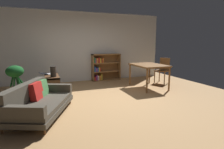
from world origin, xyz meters
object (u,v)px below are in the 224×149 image
media_console (52,85)px  desk_speaker (53,71)px  fabric_couch (38,101)px  potted_floor_plant (15,75)px  open_laptop (48,74)px  bookshelf (104,67)px  dining_chair_near (163,69)px  dining_table (149,67)px

media_console → desk_speaker: 0.53m
fabric_couch → potted_floor_plant: 1.97m
open_laptop → bookshelf: (2.19, 1.22, -0.07)m
fabric_couch → dining_chair_near: 4.77m
dining_table → bookshelf: bearing=120.0°
desk_speaker → potted_floor_plant: bearing=153.6°
open_laptop → potted_floor_plant: bearing=177.7°
dining_table → bookshelf: 2.05m
potted_floor_plant → dining_table: potted_floor_plant is taller
open_laptop → dining_chair_near: (4.16, -0.06, -0.05)m
dining_table → bookshelf: bookshelf is taller
desk_speaker → media_console: bearing=98.0°
potted_floor_plant → desk_speaker: bearing=-26.4°
fabric_couch → dining_chair_near: size_ratio=2.03×
desk_speaker → potted_floor_plant: size_ratio=0.34×
desk_speaker → dining_chair_near: dining_chair_near is taller
potted_floor_plant → dining_chair_near: (5.07, -0.10, -0.07)m
desk_speaker → dining_chair_near: bearing=5.9°
media_console → bookshelf: bookshelf is taller
open_laptop → desk_speaker: size_ratio=1.72×
fabric_couch → potted_floor_plant: size_ratio=2.19×
fabric_couch → bookshelf: bearing=50.8°
fabric_couch → open_laptop: bearing=81.3°
media_console → dining_table: dining_table is taller
potted_floor_plant → dining_table: (4.12, -0.58, 0.11)m
dining_table → fabric_couch: bearing=-160.2°
open_laptop → dining_chair_near: size_ratio=0.54×
media_console → open_laptop: size_ratio=2.22×
desk_speaker → dining_chair_near: (4.03, 0.41, -0.19)m
fabric_couch → desk_speaker: desk_speaker is taller
fabric_couch → potted_floor_plant: (-0.63, 1.84, 0.29)m
bookshelf → desk_speaker: bearing=-140.5°
media_console → open_laptop: 0.37m
potted_floor_plant → open_laptop: bearing=-2.3°
dining_chair_near → open_laptop: bearing=179.1°
media_console → desk_speaker: desk_speaker is taller
fabric_couch → media_console: 1.66m
open_laptop → fabric_couch: bearing=-98.7°
open_laptop → potted_floor_plant: 0.91m
potted_floor_plant → bookshelf: bearing=20.9°
open_laptop → media_console: bearing=-65.2°
open_laptop → dining_table: size_ratio=0.41×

